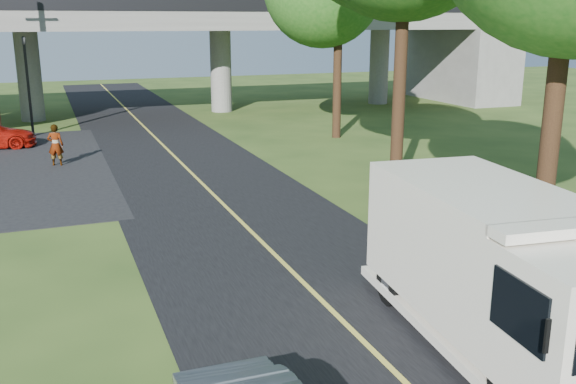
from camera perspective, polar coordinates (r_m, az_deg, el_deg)
ground at (r=13.13m, az=5.55°, el=-12.08°), size 120.00×120.00×0.00m
road at (r=21.94m, az=-6.04°, el=-0.85°), size 7.00×90.00×0.02m
lane_line at (r=21.93m, az=-6.04°, el=-0.80°), size 0.12×90.00×0.01m
overpass at (r=42.79m, az=-14.03°, el=12.65°), size 54.00×10.00×7.30m
traffic_signal at (r=36.55m, az=-22.17°, el=9.55°), size 0.18×0.22×5.20m
step_van at (r=12.39m, az=18.32°, el=-6.35°), size 3.29×7.30×2.97m
pedestrian at (r=28.84m, az=-19.96°, el=3.94°), size 0.74×0.58×1.78m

